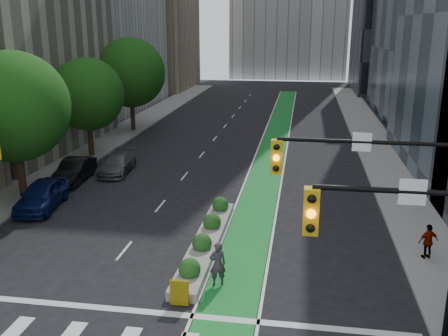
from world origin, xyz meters
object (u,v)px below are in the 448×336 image
(median_planter, at_px, (206,239))
(pedestrian_far, at_px, (428,241))
(parked_car_left_far, at_px, (117,163))
(parked_car_left_near, at_px, (42,195))
(parked_car_left_mid, at_px, (75,170))
(cyclist, at_px, (218,264))

(median_planter, xyz_separation_m, pedestrian_far, (9.92, 0.08, 0.57))
(parked_car_left_far, bearing_deg, parked_car_left_near, -106.94)
(parked_car_left_near, bearing_deg, parked_car_left_mid, 88.08)
(cyclist, height_order, parked_car_left_near, cyclist)
(parked_car_left_mid, bearing_deg, parked_car_left_far, 43.23)
(parked_car_left_far, height_order, pedestrian_far, pedestrian_far)
(median_planter, height_order, parked_car_left_far, parked_car_left_far)
(parked_car_left_mid, bearing_deg, median_planter, -43.67)
(parked_car_left_near, distance_m, pedestrian_far, 20.44)
(median_planter, relative_size, cyclist, 5.54)
(parked_car_left_mid, distance_m, parked_car_left_far, 3.12)
(parked_car_left_mid, relative_size, pedestrian_far, 2.85)
(cyclist, relative_size, parked_car_left_far, 0.40)
(median_planter, distance_m, parked_car_left_near, 10.83)
(median_planter, bearing_deg, parked_car_left_near, 160.69)
(cyclist, xyz_separation_m, parked_car_left_far, (-9.73, 14.55, -0.25))
(parked_car_left_mid, bearing_deg, pedestrian_far, -27.16)
(median_planter, distance_m, cyclist, 3.69)
(parked_car_left_near, relative_size, pedestrian_far, 3.01)
(median_planter, xyz_separation_m, cyclist, (1.13, -3.47, 0.55))
(pedestrian_far, bearing_deg, parked_car_left_far, -51.48)
(median_planter, height_order, parked_car_left_mid, parked_car_left_mid)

